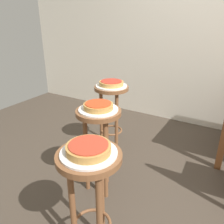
{
  "coord_description": "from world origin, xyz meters",
  "views": [
    {
      "loc": [
        0.33,
        -1.49,
        1.41
      ],
      "look_at": [
        -0.56,
        0.01,
        0.68
      ],
      "focal_mm": 36.5,
      "sensor_mm": 36.0,
      "label": 1
    }
  ],
  "objects_px": {
    "serving_plate_middle": "(98,109)",
    "pizza_middle": "(98,106)",
    "pizza_leftside": "(111,83)",
    "stool_foreground": "(90,186)",
    "pizza_foreground": "(89,148)",
    "stool_leftside": "(111,106)",
    "stool_middle": "(99,135)",
    "serving_plate_leftside": "(111,86)",
    "serving_plate_foreground": "(89,153)"
  },
  "relations": [
    {
      "from": "pizza_foreground",
      "to": "serving_plate_middle",
      "type": "bearing_deg",
      "value": 119.13
    },
    {
      "from": "stool_leftside",
      "to": "pizza_leftside",
      "type": "xyz_separation_m",
      "value": [
        -0.0,
        0.0,
        0.24
      ]
    },
    {
      "from": "pizza_foreground",
      "to": "stool_middle",
      "type": "bearing_deg",
      "value": 119.13
    },
    {
      "from": "serving_plate_foreground",
      "to": "pizza_foreground",
      "type": "relative_size",
      "value": 1.29
    },
    {
      "from": "stool_foreground",
      "to": "serving_plate_leftside",
      "type": "height_order",
      "value": "serving_plate_leftside"
    },
    {
      "from": "serving_plate_foreground",
      "to": "serving_plate_middle",
      "type": "bearing_deg",
      "value": 119.13
    },
    {
      "from": "pizza_foreground",
      "to": "serving_plate_leftside",
      "type": "bearing_deg",
      "value": 115.46
    },
    {
      "from": "pizza_foreground",
      "to": "stool_middle",
      "type": "height_order",
      "value": "pizza_foreground"
    },
    {
      "from": "serving_plate_middle",
      "to": "pizza_middle",
      "type": "relative_size",
      "value": 1.35
    },
    {
      "from": "serving_plate_foreground",
      "to": "stool_leftside",
      "type": "bearing_deg",
      "value": 115.46
    },
    {
      "from": "pizza_leftside",
      "to": "serving_plate_leftside",
      "type": "bearing_deg",
      "value": 0.0
    },
    {
      "from": "pizza_foreground",
      "to": "pizza_middle",
      "type": "xyz_separation_m",
      "value": [
        -0.29,
        0.52,
        0.0
      ]
    },
    {
      "from": "stool_middle",
      "to": "serving_plate_leftside",
      "type": "relative_size",
      "value": 2.35
    },
    {
      "from": "serving_plate_middle",
      "to": "serving_plate_leftside",
      "type": "bearing_deg",
      "value": 112.05
    },
    {
      "from": "stool_leftside",
      "to": "pizza_leftside",
      "type": "distance_m",
      "value": 0.24
    },
    {
      "from": "pizza_foreground",
      "to": "serving_plate_middle",
      "type": "xyz_separation_m",
      "value": [
        -0.29,
        0.52,
        -0.03
      ]
    },
    {
      "from": "serving_plate_foreground",
      "to": "serving_plate_middle",
      "type": "height_order",
      "value": "same"
    },
    {
      "from": "pizza_middle",
      "to": "serving_plate_leftside",
      "type": "xyz_separation_m",
      "value": [
        -0.24,
        0.59,
        -0.03
      ]
    },
    {
      "from": "serving_plate_leftside",
      "to": "stool_middle",
      "type": "bearing_deg",
      "value": -67.95
    },
    {
      "from": "stool_foreground",
      "to": "pizza_middle",
      "type": "distance_m",
      "value": 0.64
    },
    {
      "from": "pizza_foreground",
      "to": "stool_middle",
      "type": "distance_m",
      "value": 0.64
    },
    {
      "from": "pizza_middle",
      "to": "pizza_foreground",
      "type": "bearing_deg",
      "value": -60.87
    },
    {
      "from": "pizza_foreground",
      "to": "pizza_leftside",
      "type": "distance_m",
      "value": 1.24
    },
    {
      "from": "stool_leftside",
      "to": "pizza_leftside",
      "type": "relative_size",
      "value": 3.06
    },
    {
      "from": "stool_leftside",
      "to": "pizza_foreground",
      "type": "bearing_deg",
      "value": -64.54
    },
    {
      "from": "stool_foreground",
      "to": "stool_leftside",
      "type": "xyz_separation_m",
      "value": [
        -0.53,
        1.12,
        0.0
      ]
    },
    {
      "from": "stool_foreground",
      "to": "stool_middle",
      "type": "height_order",
      "value": "same"
    },
    {
      "from": "stool_foreground",
      "to": "stool_leftside",
      "type": "distance_m",
      "value": 1.24
    },
    {
      "from": "stool_middle",
      "to": "pizza_leftside",
      "type": "xyz_separation_m",
      "value": [
        -0.24,
        0.59,
        0.24
      ]
    },
    {
      "from": "stool_leftside",
      "to": "serving_plate_middle",
      "type": "bearing_deg",
      "value": -67.95
    },
    {
      "from": "stool_middle",
      "to": "pizza_middle",
      "type": "xyz_separation_m",
      "value": [
        -0.0,
        -0.0,
        0.24
      ]
    },
    {
      "from": "stool_foreground",
      "to": "serving_plate_leftside",
      "type": "xyz_separation_m",
      "value": [
        -0.53,
        1.12,
        0.22
      ]
    },
    {
      "from": "serving_plate_middle",
      "to": "stool_leftside",
      "type": "distance_m",
      "value": 0.68
    },
    {
      "from": "stool_foreground",
      "to": "serving_plate_foreground",
      "type": "xyz_separation_m",
      "value": [
        -0.0,
        -0.0,
        0.22
      ]
    },
    {
      "from": "stool_middle",
      "to": "serving_plate_middle",
      "type": "relative_size",
      "value": 2.47
    },
    {
      "from": "stool_foreground",
      "to": "serving_plate_middle",
      "type": "bearing_deg",
      "value": 119.13
    },
    {
      "from": "stool_middle",
      "to": "stool_leftside",
      "type": "relative_size",
      "value": 1.0
    },
    {
      "from": "serving_plate_foreground",
      "to": "pizza_leftside",
      "type": "xyz_separation_m",
      "value": [
        -0.53,
        1.12,
        0.03
      ]
    },
    {
      "from": "stool_foreground",
      "to": "stool_leftside",
      "type": "bearing_deg",
      "value": 115.46
    },
    {
      "from": "stool_foreground",
      "to": "pizza_leftside",
      "type": "bearing_deg",
      "value": 115.46
    },
    {
      "from": "stool_middle",
      "to": "serving_plate_foreground",
      "type": "bearing_deg",
      "value": -60.87
    },
    {
      "from": "serving_plate_foreground",
      "to": "serving_plate_leftside",
      "type": "relative_size",
      "value": 0.94
    },
    {
      "from": "stool_middle",
      "to": "stool_leftside",
      "type": "bearing_deg",
      "value": 112.05
    },
    {
      "from": "serving_plate_middle",
      "to": "pizza_leftside",
      "type": "height_order",
      "value": "pizza_leftside"
    },
    {
      "from": "serving_plate_middle",
      "to": "pizza_middle",
      "type": "height_order",
      "value": "pizza_middle"
    },
    {
      "from": "stool_middle",
      "to": "stool_foreground",
      "type": "bearing_deg",
      "value": -60.87
    },
    {
      "from": "serving_plate_leftside",
      "to": "pizza_middle",
      "type": "bearing_deg",
      "value": -67.95
    },
    {
      "from": "stool_foreground",
      "to": "stool_leftside",
      "type": "relative_size",
      "value": 1.0
    },
    {
      "from": "pizza_foreground",
      "to": "serving_plate_middle",
      "type": "relative_size",
      "value": 0.77
    },
    {
      "from": "serving_plate_foreground",
      "to": "pizza_foreground",
      "type": "bearing_deg",
      "value": -116.57
    }
  ]
}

